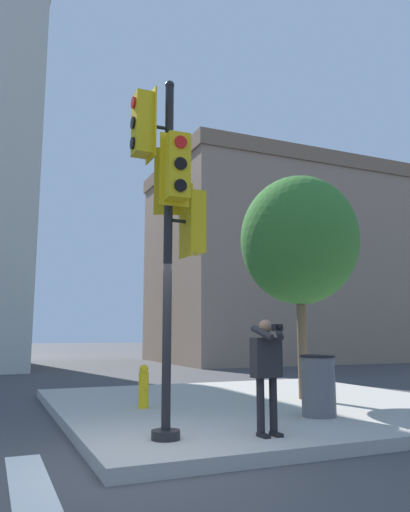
# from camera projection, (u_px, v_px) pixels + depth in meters

# --- Properties ---
(ground_plane) EXTENTS (160.00, 160.00, 0.00)m
(ground_plane) POSITION_uv_depth(u_px,v_px,m) (140.00, 470.00, 5.73)
(ground_plane) COLOR #424244
(sidewalk_corner) EXTENTS (8.00, 8.00, 0.18)m
(sidewalk_corner) POSITION_uv_depth(u_px,v_px,m) (257.00, 405.00, 10.29)
(sidewalk_corner) COLOR #ADA89E
(sidewalk_corner) RESTS_ON ground_plane
(traffic_signal_pole) EXTENTS (1.11, 1.11, 5.03)m
(traffic_signal_pole) POSITION_uv_depth(u_px,v_px,m) (170.00, 198.00, 7.03)
(traffic_signal_pole) COLOR black
(traffic_signal_pole) RESTS_ON sidewalk_corner
(person_photographer) EXTENTS (0.50, 0.53, 1.57)m
(person_photographer) POSITION_uv_depth(u_px,v_px,m) (267.00, 366.00, 6.89)
(person_photographer) COLOR black
(person_photographer) RESTS_ON sidewalk_corner
(street_tree) EXTENTS (2.62, 2.62, 4.88)m
(street_tree) POSITION_uv_depth(u_px,v_px,m) (299.00, 240.00, 11.12)
(street_tree) COLOR brown
(street_tree) RESTS_ON sidewalk_corner
(fire_hydrant) EXTENTS (0.19, 0.25, 0.80)m
(fire_hydrant) POSITION_uv_depth(u_px,v_px,m) (144.00, 386.00, 9.34)
(fire_hydrant) COLOR yellow
(fire_hydrant) RESTS_ON sidewalk_corner
(trash_bin) EXTENTS (0.59, 0.59, 1.01)m
(trash_bin) POSITION_uv_depth(u_px,v_px,m) (318.00, 385.00, 8.41)
(trash_bin) COLOR #5B5B60
(trash_bin) RESTS_ON sidewalk_corner
(building_right) EXTENTS (17.27, 9.45, 11.21)m
(building_right) POSITION_uv_depth(u_px,v_px,m) (301.00, 266.00, 30.27)
(building_right) COLOR gray
(building_right) RESTS_ON ground_plane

